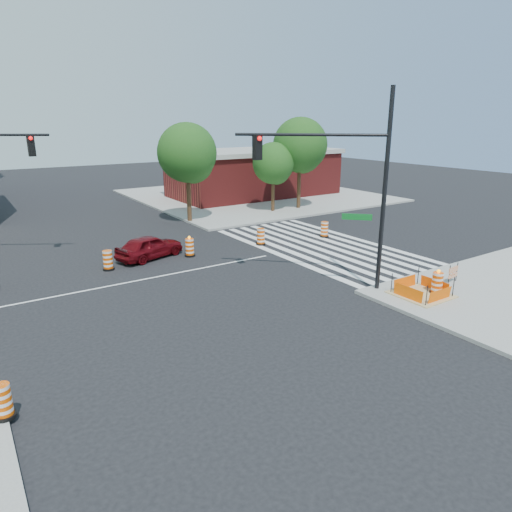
{
  "coord_description": "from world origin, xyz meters",
  "views": [
    {
      "loc": [
        -7.21,
        -20.46,
        7.49
      ],
      "look_at": [
        3.96,
        -3.59,
        1.4
      ],
      "focal_mm": 32.0,
      "sensor_mm": 36.0,
      "label": 1
    }
  ],
  "objects": [
    {
      "name": "median_drum_2",
      "position": [
        -1.21,
        2.44,
        0.48
      ],
      "size": [
        0.6,
        0.6,
        1.02
      ],
      "color": "black",
      "rests_on": "ground"
    },
    {
      "name": "brick_storefront",
      "position": [
        18.0,
        18.0,
        2.32
      ],
      "size": [
        16.5,
        8.5,
        4.6
      ],
      "color": "maroon",
      "rests_on": "ground"
    },
    {
      "name": "ground",
      "position": [
        0.0,
        0.0,
        0.0
      ],
      "size": [
        120.0,
        120.0,
        0.0
      ],
      "primitive_type": "plane",
      "color": "black",
      "rests_on": "ground"
    },
    {
      "name": "tree_north_c",
      "position": [
        7.25,
        10.38,
        4.9
      ],
      "size": [
        4.3,
        4.3,
        7.3
      ],
      "color": "#382314",
      "rests_on": "ground"
    },
    {
      "name": "barricade",
      "position": [
        11.55,
        -8.78,
        0.65
      ],
      "size": [
        0.77,
        0.11,
        0.9
      ],
      "rotation": [
        0.0,
        0.0,
        0.1
      ],
      "color": "#E34F04",
      "rests_on": "ground"
    },
    {
      "name": "crosswalk_east",
      "position": [
        10.95,
        0.0,
        0.01
      ],
      "size": [
        6.75,
        13.5,
        0.01
      ],
      "color": "silver",
      "rests_on": "ground"
    },
    {
      "name": "median_drum_3",
      "position": [
        3.37,
        2.34,
        0.49
      ],
      "size": [
        0.6,
        0.6,
        1.18
      ],
      "color": "black",
      "rests_on": "ground"
    },
    {
      "name": "sidewalk_ne",
      "position": [
        18.0,
        18.0,
        0.07
      ],
      "size": [
        22.0,
        22.0,
        0.15
      ],
      "primitive_type": "cube",
      "color": "gray",
      "rests_on": "ground"
    },
    {
      "name": "sw_corner_drum",
      "position": [
        -7.05,
        -8.55,
        0.59
      ],
      "size": [
        0.55,
        0.55,
        0.93
      ],
      "color": "black",
      "rests_on": "ground"
    },
    {
      "name": "signal_pole_se",
      "position": [
        6.74,
        -6.09,
        5.29
      ],
      "size": [
        4.81,
        4.65,
        8.65
      ],
      "rotation": [
        0.0,
        0.0,
        2.37
      ],
      "color": "black",
      "rests_on": "ground"
    },
    {
      "name": "tree_north_d",
      "position": [
        14.74,
        10.12,
        3.85
      ],
      "size": [
        3.37,
        3.37,
        5.73
      ],
      "color": "#382314",
      "rests_on": "ground"
    },
    {
      "name": "median_drum_4",
      "position": [
        8.11,
        2.16,
        0.48
      ],
      "size": [
        0.6,
        0.6,
        1.02
      ],
      "color": "black",
      "rests_on": "ground"
    },
    {
      "name": "pit_drum",
      "position": [
        9.65,
        -9.28,
        0.62
      ],
      "size": [
        0.57,
        0.57,
        1.13
      ],
      "color": "black",
      "rests_on": "ground"
    },
    {
      "name": "tree_north_e",
      "position": [
        17.34,
        9.97,
        5.16
      ],
      "size": [
        4.52,
        4.52,
        7.69
      ],
      "color": "#382314",
      "rests_on": "ground"
    },
    {
      "name": "red_coupe",
      "position": [
        1.34,
        3.23,
        0.67
      ],
      "size": [
        4.21,
        2.7,
        1.33
      ],
      "primitive_type": "imported",
      "rotation": [
        0.0,
        0.0,
        1.88
      ],
      "color": "#5C070D",
      "rests_on": "ground"
    },
    {
      "name": "lane_centerline",
      "position": [
        0.0,
        0.0,
        0.01
      ],
      "size": [
        14.0,
        0.12,
        0.01
      ],
      "primitive_type": "cube",
      "color": "silver",
      "rests_on": "ground"
    },
    {
      "name": "median_drum_5",
      "position": [
        12.7,
        1.44,
        0.48
      ],
      "size": [
        0.6,
        0.6,
        1.02
      ],
      "color": "black",
      "rests_on": "ground"
    },
    {
      "name": "excavation_pit",
      "position": [
        9.0,
        -9.0,
        0.22
      ],
      "size": [
        2.2,
        2.2,
        0.9
      ],
      "color": "tan",
      "rests_on": "ground"
    }
  ]
}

